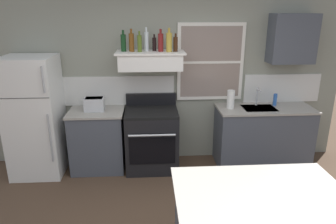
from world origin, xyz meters
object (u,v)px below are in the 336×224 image
(bottle_clear_tall, at_px, (146,41))
(stove_range, at_px, (152,139))
(paper_towel_roll, at_px, (231,99))
(bottle_dark_green_wine, at_px, (123,43))
(bottle_balsamic_dark, at_px, (154,44))
(bottle_olive_oil_square, at_px, (140,43))
(refrigerator, at_px, (35,117))
(bottle_red_label_wine, at_px, (161,42))
(bottle_brown_stout, at_px, (176,44))
(toaster, at_px, (94,104))
(bottle_amber_wine, at_px, (131,42))
(dish_soap_bottle, at_px, (275,100))
(bottle_champagne_gold_foil, at_px, (169,42))

(bottle_clear_tall, bearing_deg, stove_range, -71.36)
(paper_towel_roll, bearing_deg, bottle_dark_green_wine, 177.28)
(bottle_clear_tall, height_order, paper_towel_roll, bottle_clear_tall)
(stove_range, relative_size, bottle_balsamic_dark, 4.74)
(bottle_dark_green_wine, xyz_separation_m, bottle_olive_oil_square, (0.22, -0.05, -0.00))
(refrigerator, bearing_deg, bottle_balsamic_dark, 5.60)
(bottle_olive_oil_square, bearing_deg, bottle_red_label_wine, 3.90)
(stove_range, relative_size, bottle_brown_stout, 4.41)
(toaster, height_order, bottle_dark_green_wine, bottle_dark_green_wine)
(bottle_amber_wine, relative_size, dish_soap_bottle, 1.72)
(bottle_dark_green_wine, height_order, bottle_amber_wine, bottle_amber_wine)
(bottle_red_label_wine, height_order, paper_towel_roll, bottle_red_label_wine)
(refrigerator, distance_m, bottle_brown_stout, 2.23)
(stove_range, distance_m, bottle_brown_stout, 1.43)
(bottle_amber_wine, distance_m, bottle_olive_oil_square, 0.12)
(bottle_red_label_wine, distance_m, paper_towel_roll, 1.32)
(dish_soap_bottle, bearing_deg, bottle_red_label_wine, -178.11)
(refrigerator, relative_size, bottle_olive_oil_square, 6.11)
(bottle_red_label_wine, bearing_deg, bottle_amber_wine, 177.85)
(toaster, xyz_separation_m, bottle_red_label_wine, (0.96, 0.03, 0.86))
(bottle_brown_stout, bearing_deg, stove_range, -169.92)
(refrigerator, xyz_separation_m, paper_towel_roll, (2.82, 0.06, 0.19))
(bottle_amber_wine, height_order, bottle_champagne_gold_foil, bottle_champagne_gold_foil)
(bottle_amber_wine, distance_m, dish_soap_bottle, 2.31)
(stove_range, height_order, bottle_amber_wine, bottle_amber_wine)
(dish_soap_bottle, bearing_deg, bottle_amber_wine, -178.87)
(bottle_amber_wine, bearing_deg, refrigerator, -175.15)
(refrigerator, xyz_separation_m, bottle_red_label_wine, (1.80, 0.10, 1.02))
(bottle_red_label_wine, xyz_separation_m, paper_towel_roll, (1.02, -0.04, -0.83))
(bottle_olive_oil_square, bearing_deg, bottle_brown_stout, 0.21)
(bottle_olive_oil_square, bearing_deg, bottle_dark_green_wine, 167.40)
(bottle_dark_green_wine, relative_size, bottle_champagne_gold_foil, 0.91)
(bottle_balsamic_dark, relative_size, bottle_champagne_gold_foil, 0.72)
(bottle_dark_green_wine, height_order, bottle_red_label_wine, bottle_red_label_wine)
(bottle_amber_wine, bearing_deg, stove_range, -20.37)
(paper_towel_roll, height_order, dish_soap_bottle, paper_towel_roll)
(bottle_clear_tall, relative_size, bottle_balsamic_dark, 1.41)
(refrigerator, distance_m, bottle_amber_wine, 1.73)
(bottle_champagne_gold_foil, height_order, dish_soap_bottle, bottle_champagne_gold_foil)
(bottle_brown_stout, xyz_separation_m, paper_towel_roll, (0.82, -0.02, -0.80))
(bottle_brown_stout, bearing_deg, toaster, -179.46)
(refrigerator, bearing_deg, bottle_dark_green_wine, 5.94)
(bottle_olive_oil_square, height_order, dish_soap_bottle, bottle_olive_oil_square)
(stove_range, xyz_separation_m, bottle_olive_oil_square, (-0.15, 0.06, 1.40))
(refrigerator, distance_m, stove_range, 1.70)
(bottle_amber_wine, distance_m, bottle_red_label_wine, 0.40)
(stove_range, xyz_separation_m, bottle_champagne_gold_foil, (0.26, 0.04, 1.41))
(toaster, distance_m, bottle_champagne_gold_foil, 1.38)
(refrigerator, height_order, bottle_dark_green_wine, bottle_dark_green_wine)
(bottle_olive_oil_square, xyz_separation_m, bottle_brown_stout, (0.49, 0.00, -0.01))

